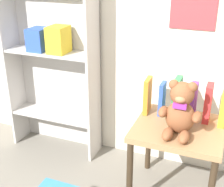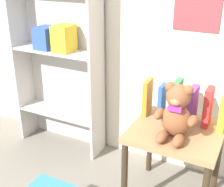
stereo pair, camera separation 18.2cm
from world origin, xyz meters
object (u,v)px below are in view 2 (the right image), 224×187
book_standing_blue (162,100)px  bookshelf_side (59,39)px  book_standing_red (208,107)px  book_standing_green (176,101)px  display_table (175,141)px  teddy_bear (176,113)px  book_standing_yellow (224,112)px  book_standing_purple (192,105)px  book_standing_orange (147,97)px

book_standing_blue → bookshelf_side: bearing=170.6°
bookshelf_side → book_standing_red: bookshelf_side is taller
book_standing_blue → book_standing_green: book_standing_green is taller
book_standing_green → book_standing_red: (0.19, 0.02, -0.01)m
display_table → teddy_bear: 0.24m
bookshelf_side → teddy_bear: bookshelf_side is taller
book_standing_blue → book_standing_yellow: (0.38, 0.00, 0.01)m
bookshelf_side → book_standing_blue: bookshelf_side is taller
book_standing_green → book_standing_purple: bearing=11.1°
teddy_bear → book_standing_green: size_ratio=1.22×
teddy_bear → book_standing_yellow: teddy_bear is taller
book_standing_purple → book_standing_yellow: (0.19, -0.00, -0.00)m
book_standing_green → book_standing_yellow: size_ratio=1.16×
book_standing_green → book_standing_orange: bearing=179.7°
book_standing_purple → teddy_bear: bearing=-98.6°
bookshelf_side → book_standing_yellow: 1.32m
teddy_bear → book_standing_purple: (0.04, 0.22, -0.03)m
bookshelf_side → teddy_bear: size_ratio=5.07×
display_table → book_standing_blue: (-0.14, 0.13, 0.19)m
display_table → book_standing_orange: book_standing_orange is taller
bookshelf_side → display_table: bookshelf_side is taller
bookshelf_side → book_standing_orange: 0.86m
book_standing_orange → book_standing_yellow: (0.48, 0.01, -0.00)m
book_standing_red → book_standing_orange: bearing=-177.8°
teddy_bear → book_standing_orange: bearing=140.9°
book_standing_blue → book_standing_red: size_ratio=0.89×
teddy_bear → bookshelf_side: bearing=161.0°
book_standing_purple → display_table: bearing=-108.0°
book_standing_red → book_standing_yellow: (0.10, -0.00, -0.01)m
book_standing_yellow → teddy_bear: bearing=-134.9°
bookshelf_side → book_standing_purple: (1.09, -0.15, -0.26)m
book_standing_purple → book_standing_yellow: size_ratio=1.01×
book_standing_purple → book_standing_green: bearing=-168.2°
teddy_bear → book_standing_orange: teddy_bear is taller
book_standing_blue → book_standing_yellow: bearing=0.5°
display_table → book_standing_purple: 0.24m
teddy_bear → book_standing_orange: size_ratio=1.38×
bookshelf_side → teddy_bear: bearing=-19.0°
book_standing_green → book_standing_red: size_ratio=1.09×
book_standing_orange → book_standing_green: size_ratio=0.88×
display_table → book_standing_orange: size_ratio=2.29×
bookshelf_side → book_standing_purple: size_ratio=7.14×
bookshelf_side → book_standing_yellow: bearing=-6.6°
bookshelf_side → display_table: size_ratio=3.06×
book_standing_blue → display_table: bearing=-42.0°
book_standing_purple → book_standing_yellow: 0.19m
teddy_bear → book_standing_orange: (-0.25, 0.20, -0.03)m
teddy_bear → book_standing_blue: (-0.15, 0.21, -0.04)m
bookshelf_side → book_standing_purple: bearing=-7.7°
book_standing_yellow → book_standing_red: bearing=-179.3°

